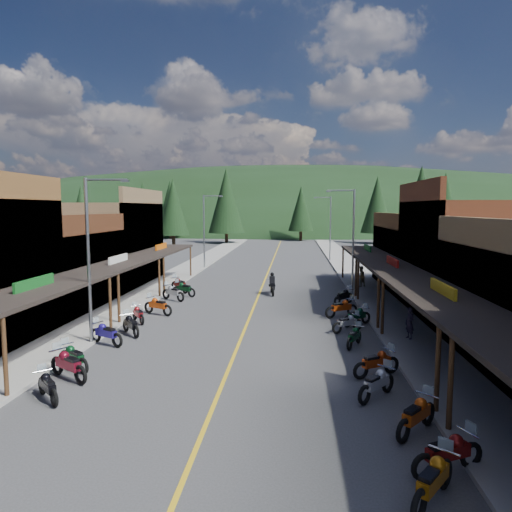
% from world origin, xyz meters
% --- Properties ---
extents(ground, '(220.00, 220.00, 0.00)m').
position_xyz_m(ground, '(0.00, 0.00, 0.00)').
color(ground, '#38383A').
rests_on(ground, ground).
extents(centerline, '(0.15, 90.00, 0.01)m').
position_xyz_m(centerline, '(0.00, 20.00, 0.01)').
color(centerline, gold).
rests_on(centerline, ground).
extents(sidewalk_west, '(3.40, 94.00, 0.15)m').
position_xyz_m(sidewalk_west, '(-8.70, 20.00, 0.07)').
color(sidewalk_west, gray).
rests_on(sidewalk_west, ground).
extents(sidewalk_east, '(3.40, 94.00, 0.15)m').
position_xyz_m(sidewalk_east, '(8.70, 20.00, 0.07)').
color(sidewalk_east, gray).
rests_on(sidewalk_east, ground).
extents(shop_west_2, '(10.90, 9.00, 6.20)m').
position_xyz_m(shop_west_2, '(-13.75, 1.70, 2.53)').
color(shop_west_2, '#3F2111').
rests_on(shop_west_2, ground).
extents(shop_west_3, '(10.90, 10.20, 8.20)m').
position_xyz_m(shop_west_3, '(-13.78, 11.30, 3.52)').
color(shop_west_3, brown).
rests_on(shop_west_3, ground).
extents(shop_east_2, '(10.90, 9.00, 8.20)m').
position_xyz_m(shop_east_2, '(13.78, 1.70, 3.52)').
color(shop_east_2, '#562B19').
rests_on(shop_east_2, ground).
extents(shop_east_3, '(10.90, 10.20, 6.20)m').
position_xyz_m(shop_east_3, '(13.75, 11.30, 2.53)').
color(shop_east_3, '#4C2D16').
rests_on(shop_east_3, ground).
extents(streetlight_0, '(2.16, 0.18, 8.00)m').
position_xyz_m(streetlight_0, '(-6.95, -6.00, 4.46)').
color(streetlight_0, gray).
rests_on(streetlight_0, ground).
extents(streetlight_1, '(2.16, 0.18, 8.00)m').
position_xyz_m(streetlight_1, '(-6.95, 22.00, 4.46)').
color(streetlight_1, gray).
rests_on(streetlight_1, ground).
extents(streetlight_2, '(2.16, 0.18, 8.00)m').
position_xyz_m(streetlight_2, '(6.95, 8.00, 4.46)').
color(streetlight_2, gray).
rests_on(streetlight_2, ground).
extents(streetlight_3, '(2.16, 0.18, 8.00)m').
position_xyz_m(streetlight_3, '(6.95, 30.00, 4.46)').
color(streetlight_3, gray).
rests_on(streetlight_3, ground).
extents(ridge_hill, '(310.00, 140.00, 60.00)m').
position_xyz_m(ridge_hill, '(0.00, 135.00, 0.00)').
color(ridge_hill, black).
rests_on(ridge_hill, ground).
extents(pine_0, '(5.04, 5.04, 11.00)m').
position_xyz_m(pine_0, '(-40.00, 62.00, 6.48)').
color(pine_0, black).
rests_on(pine_0, ground).
extents(pine_1, '(5.88, 5.88, 12.50)m').
position_xyz_m(pine_1, '(-24.00, 70.00, 7.24)').
color(pine_1, black).
rests_on(pine_1, ground).
extents(pine_2, '(6.72, 6.72, 14.00)m').
position_xyz_m(pine_2, '(-10.00, 58.00, 7.99)').
color(pine_2, black).
rests_on(pine_2, ground).
extents(pine_3, '(5.04, 5.04, 11.00)m').
position_xyz_m(pine_3, '(4.00, 66.00, 6.48)').
color(pine_3, black).
rests_on(pine_3, ground).
extents(pine_4, '(5.88, 5.88, 12.50)m').
position_xyz_m(pine_4, '(18.00, 60.00, 7.24)').
color(pine_4, black).
rests_on(pine_4, ground).
extents(pine_5, '(6.72, 6.72, 14.00)m').
position_xyz_m(pine_5, '(34.00, 72.00, 7.99)').
color(pine_5, black).
rests_on(pine_5, ground).
extents(pine_7, '(5.88, 5.88, 12.50)m').
position_xyz_m(pine_7, '(-32.00, 76.00, 7.24)').
color(pine_7, black).
rests_on(pine_7, ground).
extents(pine_8, '(4.48, 4.48, 10.00)m').
position_xyz_m(pine_8, '(-22.00, 40.00, 5.98)').
color(pine_8, black).
rests_on(pine_8, ground).
extents(pine_9, '(4.93, 4.93, 10.80)m').
position_xyz_m(pine_9, '(24.00, 45.00, 6.38)').
color(pine_9, black).
rests_on(pine_9, ground).
extents(pine_10, '(5.38, 5.38, 11.60)m').
position_xyz_m(pine_10, '(-18.00, 50.00, 6.78)').
color(pine_10, black).
rests_on(pine_10, ground).
extents(pine_11, '(5.82, 5.82, 12.40)m').
position_xyz_m(pine_11, '(20.00, 38.00, 7.19)').
color(pine_11, black).
rests_on(pine_11, ground).
extents(bike_west_2, '(1.82, 1.81, 1.10)m').
position_xyz_m(bike_west_2, '(-5.73, -12.37, 0.55)').
color(bike_west_2, black).
rests_on(bike_west_2, ground).
extents(bike_west_3, '(2.36, 1.90, 1.32)m').
position_xyz_m(bike_west_3, '(-5.96, -10.49, 0.66)').
color(bike_west_3, maroon).
rests_on(bike_west_3, ground).
extents(bike_west_4, '(2.11, 1.79, 1.20)m').
position_xyz_m(bike_west_4, '(-6.26, -9.46, 0.60)').
color(bike_west_4, '#0C3F1C').
rests_on(bike_west_4, ground).
extents(bike_west_5, '(2.27, 1.66, 1.25)m').
position_xyz_m(bike_west_5, '(-6.36, -6.02, 0.62)').
color(bike_west_5, navy).
rests_on(bike_west_5, ground).
extents(bike_west_6, '(1.88, 2.05, 1.20)m').
position_xyz_m(bike_west_6, '(-5.80, -4.20, 0.60)').
color(bike_west_6, black).
rests_on(bike_west_6, ground).
extents(bike_west_7, '(1.65, 1.93, 1.10)m').
position_xyz_m(bike_west_7, '(-6.29, -1.65, 0.55)').
color(bike_west_7, maroon).
rests_on(bike_west_7, ground).
extents(bike_west_8, '(2.30, 1.67, 1.26)m').
position_xyz_m(bike_west_8, '(-5.74, 0.36, 0.63)').
color(bike_west_8, '#BD420D').
rests_on(bike_west_8, ground).
extents(bike_west_9, '(2.26, 1.90, 1.28)m').
position_xyz_m(bike_west_9, '(-5.94, 4.72, 0.64)').
color(bike_west_9, '#96979B').
rests_on(bike_west_9, ground).
extents(bike_west_10, '(2.23, 1.71, 1.24)m').
position_xyz_m(bike_west_10, '(-5.55, 6.34, 0.62)').
color(bike_west_10, '#0B3719').
rests_on(bike_west_10, ground).
extents(bike_west_11, '(2.20, 2.21, 1.33)m').
position_xyz_m(bike_west_11, '(-6.29, 7.95, 0.67)').
color(bike_west_11, maroon).
rests_on(bike_west_11, ground).
extents(bike_east_0, '(1.87, 2.15, 1.23)m').
position_xyz_m(bike_east_0, '(5.76, -16.94, 0.61)').
color(bike_east_0, '#A95F0C').
rests_on(bike_east_0, ground).
extents(bike_east_1, '(2.20, 1.54, 1.20)m').
position_xyz_m(bike_east_1, '(6.48, -15.73, 0.60)').
color(bike_east_1, maroon).
rests_on(bike_east_1, ground).
extents(bike_east_2, '(1.96, 2.11, 1.24)m').
position_xyz_m(bike_east_2, '(6.25, -13.70, 0.62)').
color(bike_east_2, '#C94A0E').
rests_on(bike_east_2, ground).
extents(bike_east_3, '(1.91, 2.03, 1.20)m').
position_xyz_m(bike_east_3, '(5.53, -11.26, 0.60)').
color(bike_east_3, '#ABACB1').
rests_on(bike_east_3, ground).
extents(bike_east_4, '(2.20, 1.67, 1.22)m').
position_xyz_m(bike_east_4, '(5.90, -9.15, 0.61)').
color(bike_east_4, '#A7320B').
rests_on(bike_east_4, ground).
extents(bike_east_5, '(1.38, 1.98, 1.08)m').
position_xyz_m(bike_east_5, '(5.54, -5.30, 0.54)').
color(bike_east_5, '#0A361A').
rests_on(bike_east_5, ground).
extents(bike_east_6, '(1.96, 1.59, 1.10)m').
position_xyz_m(bike_east_6, '(5.51, -2.73, 0.55)').
color(bike_east_6, '#A1A2A6').
rests_on(bike_east_6, ground).
extents(bike_east_7, '(2.04, 1.85, 1.19)m').
position_xyz_m(bike_east_7, '(6.20, -1.28, 0.59)').
color(bike_east_7, '#0A3622').
rests_on(bike_east_7, ground).
extents(bike_east_8, '(2.31, 1.75, 1.27)m').
position_xyz_m(bike_east_8, '(5.54, 0.64, 0.64)').
color(bike_east_8, '#C7400E').
rests_on(bike_east_8, ground).
extents(bike_east_9, '(1.93, 2.17, 1.25)m').
position_xyz_m(bike_east_9, '(6.06, 4.29, 0.62)').
color(bike_east_9, black).
rests_on(bike_east_9, ground).
extents(rider_on_bike, '(1.04, 2.39, 1.76)m').
position_xyz_m(rider_on_bike, '(1.01, 7.58, 0.71)').
color(rider_on_bike, black).
rests_on(rider_on_bike, ground).
extents(pedestrian_east_a, '(0.55, 0.67, 1.58)m').
position_xyz_m(pedestrian_east_a, '(8.37, -4.19, 0.94)').
color(pedestrian_east_a, '#292132').
rests_on(pedestrian_east_a, sidewalk_east).
extents(pedestrian_east_b, '(0.95, 0.85, 1.69)m').
position_xyz_m(pedestrian_east_b, '(8.15, 10.91, 1.00)').
color(pedestrian_east_b, brown).
rests_on(pedestrian_east_b, sidewalk_east).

